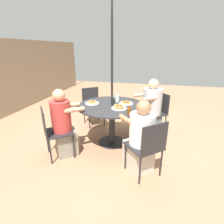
% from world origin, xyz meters
% --- Properties ---
extents(ground_plane, '(12.00, 12.00, 0.00)m').
position_xyz_m(ground_plane, '(0.00, 0.00, 0.00)').
color(ground_plane, '#9E7051').
extents(patio_table, '(1.23, 1.23, 0.76)m').
position_xyz_m(patio_table, '(0.00, 0.00, 0.61)').
color(patio_table, '#28282B').
rests_on(patio_table, ground).
extents(umbrella_pole, '(0.04, 0.04, 2.38)m').
position_xyz_m(umbrella_pole, '(0.00, 0.00, 1.19)').
color(umbrella_pole, black).
rests_on(umbrella_pole, ground).
extents(patio_chair_north, '(0.60, 0.60, 0.85)m').
position_xyz_m(patio_chair_north, '(-0.67, 0.80, 0.49)').
color(patio_chair_north, '#232326').
rests_on(patio_chair_north, ground).
extents(diner_north, '(0.53, 0.55, 1.13)m').
position_xyz_m(diner_north, '(-0.56, 0.67, 0.53)').
color(diner_north, gray).
rests_on(diner_north, ground).
extents(patio_chair_east, '(0.60, 0.60, 0.85)m').
position_xyz_m(patio_chair_east, '(-0.78, -0.69, 0.49)').
color(patio_chair_east, '#232326').
rests_on(patio_chair_east, ground).
extents(diner_east, '(0.58, 0.57, 1.07)m').
position_xyz_m(diner_east, '(-0.65, -0.57, 0.49)').
color(diner_east, beige).
rests_on(diner_east, ground).
extents(patio_chair_south, '(0.60, 0.60, 0.85)m').
position_xyz_m(patio_chair_south, '(0.67, -0.80, 0.49)').
color(patio_chair_south, '#232326').
rests_on(patio_chair_south, ground).
extents(diner_south, '(0.60, 0.62, 1.15)m').
position_xyz_m(diner_south, '(0.56, -0.67, 0.52)').
color(diner_south, slate).
rests_on(diner_south, ground).
extents(patio_chair_west, '(0.60, 0.60, 0.85)m').
position_xyz_m(patio_chair_west, '(0.80, 0.67, 0.49)').
color(patio_chair_west, '#232326').
rests_on(patio_chair_west, ground).
extents(pancake_plate_a, '(0.25, 0.25, 0.05)m').
position_xyz_m(pancake_plate_a, '(0.01, 0.38, 0.77)').
color(pancake_plate_a, white).
rests_on(pancake_plate_a, patio_table).
extents(pancake_plate_b, '(0.25, 0.25, 0.05)m').
position_xyz_m(pancake_plate_b, '(0.15, -0.23, 0.77)').
color(pancake_plate_b, white).
rests_on(pancake_plate_b, patio_table).
extents(pancake_plate_c, '(0.25, 0.25, 0.07)m').
position_xyz_m(pancake_plate_c, '(-0.16, -0.16, 0.78)').
color(pancake_plate_c, white).
rests_on(pancake_plate_c, patio_table).
extents(syrup_bottle, '(0.08, 0.06, 0.15)m').
position_xyz_m(syrup_bottle, '(-0.39, -0.36, 0.81)').
color(syrup_bottle, brown).
rests_on(syrup_bottle, patio_table).
extents(coffee_cup, '(0.08, 0.08, 0.11)m').
position_xyz_m(coffee_cup, '(0.14, 0.02, 0.81)').
color(coffee_cup, '#33513D').
rests_on(coffee_cup, patio_table).
extents(drinking_glass_a, '(0.07, 0.07, 0.13)m').
position_xyz_m(drinking_glass_a, '(0.22, -0.04, 0.82)').
color(drinking_glass_a, silver).
rests_on(drinking_glass_a, patio_table).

